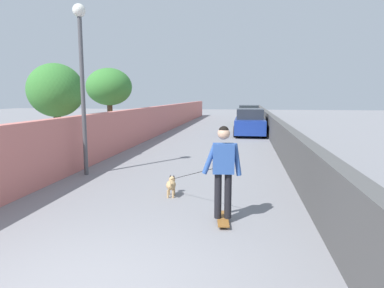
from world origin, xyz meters
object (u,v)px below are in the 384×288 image
Objects in this scene: tree_left_mid at (109,87)px; dog at (171,184)px; car_near at (250,123)px; person_skateboarder at (223,165)px; tree_left_near at (56,91)px; car_far at (249,115)px; skateboard at (223,219)px; lamp_post at (81,62)px.

tree_left_mid is 2.08× the size of dog.
person_skateboarder is at bearing 177.42° from car_near.
dog is at bearing -125.34° from tree_left_near.
tree_left_near reaches higher than dog.
dog is at bearing 41.24° from person_skateboarder.
car_near reaches higher than dog.
tree_left_mid is 0.89× the size of car_far.
skateboard is (-10.32, -6.39, -2.64)m from tree_left_mid.
car_far is at bearing -1.68° from person_skateboarder.
car_near is at bearing -61.19° from tree_left_mid.
dog is (-1.71, -2.93, -2.96)m from lamp_post.
person_skateboarder is at bearing -138.76° from dog.
car_far is at bearing -14.61° from lamp_post.
skateboard is at bearing -128.68° from tree_left_near.
tree_left_near is 8.07m from skateboard.
car_far is at bearing -5.39° from dog.
tree_left_near is 4.14× the size of skateboard.
tree_left_near reaches higher than skateboard.
person_skateboarder is (0.00, 0.00, 1.00)m from skateboard.
lamp_post is 5.70m from person_skateboarder.
lamp_post is at bearing 53.02° from person_skateboarder.
person_skateboarder is (-3.17, -4.21, -2.16)m from lamp_post.
skateboard is 0.49× the size of person_skateboarder.
lamp_post is (-7.15, -2.18, 0.53)m from tree_left_mid.
lamp_post reaches higher than tree_left_near.
dog is at bearing 174.61° from car_far.
person_skateboarder is 21.79m from car_far.
skateboard is at bearing -90.00° from person_skateboarder.
tree_left_mid is at bearing 3.90° from tree_left_near.
tree_left_mid is 0.76× the size of lamp_post.
skateboard is at bearing -148.22° from tree_left_mid.
lamp_post is at bearing 156.23° from car_near.
car_near and car_far have the same top height.
skateboard is 0.47× the size of dog.
tree_left_near is 5.52m from tree_left_mid.
car_near is (14.18, -0.64, 0.65)m from skateboard.
skateboard is 14.21m from car_near.
tree_left_near is 0.83× the size of car_near.
lamp_post reaches higher than skateboard.
tree_left_mid is at bearing 16.97° from lamp_post.
tree_left_near reaches higher than car_far.
person_skateboarder is 0.41× the size of car_far.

